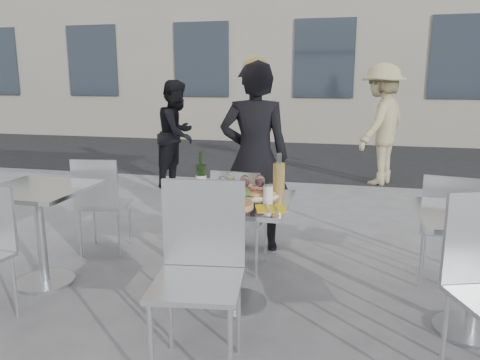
% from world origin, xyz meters
% --- Properties ---
extents(ground, '(80.00, 80.00, 0.00)m').
position_xyz_m(ground, '(0.00, 0.00, 0.00)').
color(ground, slate).
extents(street_asphalt, '(24.00, 5.00, 0.00)m').
position_xyz_m(street_asphalt, '(0.00, 6.50, 0.00)').
color(street_asphalt, black).
rests_on(street_asphalt, ground).
extents(main_table, '(0.72, 0.72, 0.75)m').
position_xyz_m(main_table, '(0.00, 0.00, 0.54)').
color(main_table, '#B7BABF').
rests_on(main_table, ground).
extents(side_table_left, '(0.72, 0.72, 0.75)m').
position_xyz_m(side_table_left, '(-1.50, 0.00, 0.54)').
color(side_table_left, '#B7BABF').
rests_on(side_table_left, ground).
extents(side_table_right, '(0.72, 0.72, 0.75)m').
position_xyz_m(side_table_right, '(1.50, 0.00, 0.54)').
color(side_table_right, '#B7BABF').
rests_on(side_table_right, ground).
extents(chair_far, '(0.40, 0.41, 0.85)m').
position_xyz_m(chair_far, '(-0.11, 0.55, 0.50)').
color(chair_far, silver).
rests_on(chair_far, ground).
extents(chair_near, '(0.51, 0.53, 1.00)m').
position_xyz_m(chair_near, '(-0.02, -0.68, 0.59)').
color(chair_near, silver).
rests_on(chair_near, ground).
extents(side_chair_lfar, '(0.46, 0.47, 0.87)m').
position_xyz_m(side_chair_lfar, '(-1.37, 0.65, 0.51)').
color(side_chair_lfar, silver).
rests_on(side_chair_lfar, ground).
extents(side_chair_rfar, '(0.47, 0.48, 0.86)m').
position_xyz_m(side_chair_rfar, '(1.46, 0.64, 0.51)').
color(side_chair_rfar, silver).
rests_on(side_chair_rfar, ground).
extents(woman_diner, '(0.68, 0.51, 1.68)m').
position_xyz_m(woman_diner, '(-0.10, 1.13, 0.84)').
color(woman_diner, black).
rests_on(woman_diner, ground).
extents(pedestrian_a, '(0.67, 0.81, 1.52)m').
position_xyz_m(pedestrian_a, '(-1.72, 3.42, 0.76)').
color(pedestrian_a, black).
rests_on(pedestrian_a, ground).
extents(pedestrian_b, '(1.07, 1.31, 1.76)m').
position_xyz_m(pedestrian_b, '(1.13, 4.24, 0.88)').
color(pedestrian_b, tan).
rests_on(pedestrian_b, ground).
extents(pizza_near, '(0.31, 0.31, 0.02)m').
position_xyz_m(pizza_near, '(-0.00, -0.14, 0.76)').
color(pizza_near, '#E8AE5A').
rests_on(pizza_near, main_table).
extents(pizza_far, '(0.36, 0.36, 0.03)m').
position_xyz_m(pizza_far, '(0.10, 0.22, 0.77)').
color(pizza_far, white).
rests_on(pizza_far, main_table).
extents(salad_plate, '(0.22, 0.22, 0.09)m').
position_xyz_m(salad_plate, '(0.02, 0.01, 0.79)').
color(salad_plate, white).
rests_on(salad_plate, main_table).
extents(wine_bottle, '(0.07, 0.08, 0.29)m').
position_xyz_m(wine_bottle, '(-0.27, 0.13, 0.86)').
color(wine_bottle, '#2E541F').
rests_on(wine_bottle, main_table).
extents(carafe, '(0.08, 0.08, 0.29)m').
position_xyz_m(carafe, '(0.26, 0.19, 0.87)').
color(carafe, '#E6C562').
rests_on(carafe, main_table).
extents(sugar_shaker, '(0.06, 0.06, 0.11)m').
position_xyz_m(sugar_shaker, '(0.21, 0.06, 0.80)').
color(sugar_shaker, white).
rests_on(sugar_shaker, main_table).
extents(wineglass_white_a, '(0.07, 0.07, 0.16)m').
position_xyz_m(wineglass_white_a, '(-0.08, -0.02, 0.86)').
color(wineglass_white_a, white).
rests_on(wineglass_white_a, main_table).
extents(wineglass_white_b, '(0.07, 0.07, 0.16)m').
position_xyz_m(wineglass_white_b, '(-0.07, 0.13, 0.86)').
color(wineglass_white_b, white).
rests_on(wineglass_white_b, main_table).
extents(wineglass_red_a, '(0.07, 0.07, 0.16)m').
position_xyz_m(wineglass_red_a, '(0.06, 0.05, 0.86)').
color(wineglass_red_a, white).
rests_on(wineglass_red_a, main_table).
extents(wineglass_red_b, '(0.07, 0.07, 0.16)m').
position_xyz_m(wineglass_red_b, '(0.15, 0.08, 0.86)').
color(wineglass_red_b, white).
rests_on(wineglass_red_b, main_table).
extents(napkin_left, '(0.22, 0.22, 0.01)m').
position_xyz_m(napkin_left, '(-0.27, -0.27, 0.75)').
color(napkin_left, yellow).
rests_on(napkin_left, main_table).
extents(napkin_right, '(0.22, 0.22, 0.01)m').
position_xyz_m(napkin_right, '(0.27, -0.16, 0.75)').
color(napkin_right, yellow).
rests_on(napkin_right, main_table).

